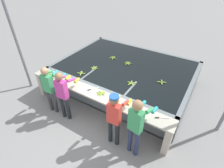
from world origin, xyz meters
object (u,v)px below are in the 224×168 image
Objects in this scene: worker_0 at (49,86)px; banana_bunch_floating_5 at (94,68)px; worker_1 at (63,92)px; banana_bunch_floating_4 at (81,73)px; banana_bunch_floating_3 at (131,83)px; support_post_left at (18,47)px; banana_bunch_ledge_0 at (101,93)px; knife_0 at (160,118)px; worker_2 at (115,116)px; banana_bunch_ledge_1 at (48,74)px; banana_bunch_floating_2 at (162,82)px; banana_bunch_floating_0 at (113,58)px; worker_3 at (136,123)px; banana_bunch_floating_1 at (128,63)px; knife_1 at (91,89)px.

banana_bunch_floating_5 is at bearing 74.23° from worker_0.
worker_1 is 1.59m from banana_bunch_floating_5.
banana_bunch_floating_3 is at bearing 12.87° from banana_bunch_floating_4.
support_post_left is (-2.21, -1.16, 0.69)m from banana_bunch_floating_5.
worker_1 reaches higher than banana_bunch_ledge_0.
support_post_left is (-4.93, -0.13, 0.69)m from knife_0.
knife_0 is (1.22, -0.90, -0.01)m from banana_bunch_floating_3.
knife_0 is (2.72, -1.03, -0.01)m from banana_bunch_floating_5.
worker_0 is 2.24m from worker_2.
banana_bunch_ledge_1 is at bearing -145.41° from banana_bunch_floating_4.
banana_bunch_floating_4 is (-1.96, 1.09, -0.05)m from worker_2.
banana_bunch_floating_3 is 1.71m from banana_bunch_floating_4.
banana_bunch_floating_5 is 1.42m from banana_bunch_ledge_0.
banana_bunch_floating_4 is at bearing 34.59° from banana_bunch_ledge_1.
banana_bunch_floating_2 is (0.47, 2.00, -0.05)m from worker_2.
banana_bunch_floating_0 is 0.98× the size of banana_bunch_ledge_1.
worker_3 reaches higher than worker_1.
banana_bunch_floating_2 is 0.93m from banana_bunch_floating_3.
banana_bunch_ledge_1 is (-1.05, -1.12, 0.00)m from banana_bunch_floating_5.
banana_bunch_ledge_1 is at bearing -119.67° from banana_bunch_floating_0.
banana_bunch_ledge_1 is (-1.19, -2.09, 0.00)m from banana_bunch_floating_0.
banana_bunch_ledge_0 is (1.44, 0.57, -0.04)m from worker_0.
banana_bunch_floating_3 is (-0.30, 1.47, -0.05)m from worker_2.
worker_3 is 2.84m from banana_bunch_floating_5.
worker_2 is at bearing -41.68° from banana_bunch_floating_5.
worker_3 reaches higher than banana_bunch_floating_2.
worker_1 reaches higher than banana_bunch_floating_1.
worker_2 is 2.68m from banana_bunch_floating_1.
worker_2 is 0.93× the size of worker_3.
banana_bunch_floating_2 is at bearing 107.63° from knife_0.
knife_1 is at bearing -31.78° from banana_bunch_floating_4.
banana_bunch_ledge_1 is at bearing -178.71° from knife_0.
worker_2 is 5.02× the size of knife_0.
banana_bunch_ledge_1 is at bearing -158.77° from banana_bunch_floating_3.
support_post_left reaches higher than banana_bunch_floating_3.
worker_0 is 1.24m from knife_1.
knife_1 is (-1.61, -1.42, -0.01)m from banana_bunch_floating_2.
banana_bunch_ledge_0 reaches higher than knife_0.
worker_2 reaches higher than knife_0.
worker_0 reaches higher than knife_1.
worker_0 reaches higher than banana_bunch_floating_4.
banana_bunch_floating_5 is (-2.26, -0.41, -0.00)m from banana_bunch_floating_2.
banana_bunch_ledge_1 is (-2.84, 0.48, -0.05)m from worker_2.
worker_0 is 1.55m from banana_bunch_ledge_0.
worker_3 is 4.62m from support_post_left.
banana_bunch_floating_2 is at bearing 42.71° from worker_1.
banana_bunch_floating_4 is at bearing -108.04° from banana_bunch_floating_5.
banana_bunch_floating_0 is at bearing 142.05° from knife_0.
worker_0 is 0.93× the size of worker_3.
knife_1 is (0.65, -1.01, -0.01)m from banana_bunch_floating_5.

